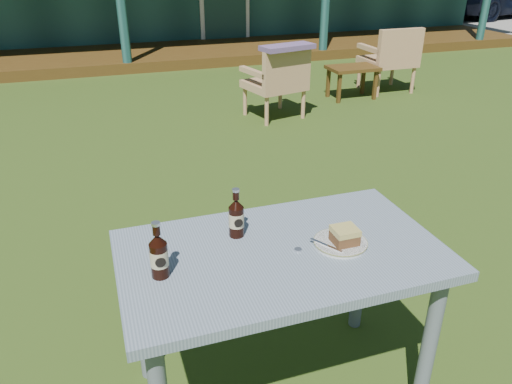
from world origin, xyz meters
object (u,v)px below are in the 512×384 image
object	(u,v)px
plate	(340,243)
armchair_right	(392,56)
cola_bottle_far	(159,255)
armchair_left	(278,79)
cola_bottle_near	(236,217)
side_table	(353,71)
cafe_table	(281,272)
cake_slice	(345,235)

from	to	relation	value
plate	armchair_right	distance (m)	5.13
cola_bottle_far	armchair_right	xyz separation A→B (m)	(3.60, 4.19, -0.34)
cola_bottle_far	armchair_left	size ratio (longest dim) A/B	0.27
cola_bottle_near	side_table	world-z (taller)	cola_bottle_near
cafe_table	armchair_right	xyz separation A→B (m)	(3.15, 4.17, -0.15)
cafe_table	cake_slice	world-z (taller)	cake_slice
cake_slice	armchair_right	size ratio (longest dim) A/B	0.11
plate	cola_bottle_far	size ratio (longest dim) A/B	0.97
cake_slice	armchair_left	size ratio (longest dim) A/B	0.12
cafe_table	cake_slice	bearing A→B (deg)	-11.30
side_table	cola_bottle_near	bearing A→B (deg)	-124.26
cake_slice	side_table	world-z (taller)	cake_slice
plate	cake_slice	bearing A→B (deg)	-49.02
cafe_table	cola_bottle_far	distance (m)	0.49
cake_slice	cola_bottle_near	bearing A→B (deg)	151.08
side_table	armchair_right	bearing A→B (deg)	10.41
plate	cake_slice	distance (m)	0.04
cafe_table	cola_bottle_near	xyz separation A→B (m)	(-0.13, 0.15, 0.18)
plate	cafe_table	bearing A→B (deg)	170.89
cola_bottle_near	cola_bottle_far	world-z (taller)	cola_bottle_far
plate	cake_slice	world-z (taller)	cake_slice
cafe_table	armchair_left	size ratio (longest dim) A/B	1.54
cake_slice	cola_bottle_far	bearing A→B (deg)	177.70
armchair_right	side_table	size ratio (longest dim) A/B	1.38
armchair_right	cake_slice	bearing A→B (deg)	-124.61
cola_bottle_near	armchair_right	distance (m)	5.20
cafe_table	cola_bottle_near	bearing A→B (deg)	130.05
cake_slice	armchair_left	bearing A→B (deg)	72.77
cola_bottle_far	plate	bearing A→B (deg)	-1.42
cake_slice	armchair_left	world-z (taller)	cake_slice
cafe_table	plate	xyz separation A→B (m)	(0.22, -0.04, 0.11)
cake_slice	cafe_table	bearing A→B (deg)	168.70
cake_slice	plate	bearing A→B (deg)	130.98
cola_bottle_near	armchair_left	distance (m)	3.75
cola_bottle_near	side_table	xyz separation A→B (m)	(2.66, 3.91, -0.46)
cola_bottle_near	cake_slice	bearing A→B (deg)	-28.92
plate	cola_bottle_far	distance (m)	0.68
plate	side_table	world-z (taller)	plate
cake_slice	armchair_right	bearing A→B (deg)	55.39
cafe_table	cake_slice	size ratio (longest dim) A/B	13.04
plate	cake_slice	size ratio (longest dim) A/B	2.22
cola_bottle_near	side_table	size ratio (longest dim) A/B	0.33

